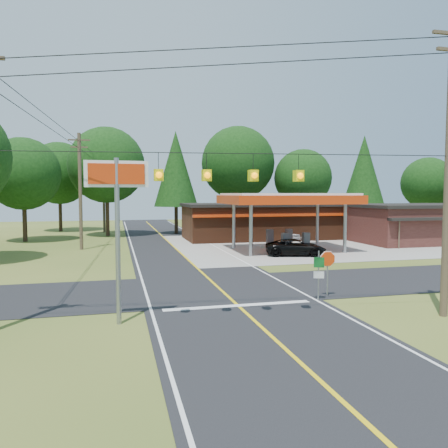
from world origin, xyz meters
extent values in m
plane|color=#45581F|center=(0.00, 0.00, 0.00)|extent=(120.00, 120.00, 0.00)
cube|color=black|center=(0.00, 0.00, 0.01)|extent=(8.00, 120.00, 0.02)
cube|color=black|center=(0.00, 0.00, 0.01)|extent=(70.00, 7.00, 0.02)
cube|color=yellow|center=(0.00, 0.00, 0.03)|extent=(0.15, 110.00, 0.00)
cylinder|color=gray|center=(5.00, 10.50, 2.10)|extent=(0.28, 0.28, 4.20)
cylinder|color=gray|center=(5.00, 15.50, 2.10)|extent=(0.28, 0.28, 4.20)
cylinder|color=gray|center=(13.00, 10.50, 2.10)|extent=(0.28, 0.28, 4.20)
cylinder|color=gray|center=(13.00, 15.50, 2.10)|extent=(0.28, 0.28, 4.20)
cube|color=red|center=(9.00, 13.00, 4.35)|extent=(10.60, 7.40, 0.70)
cube|color=white|center=(9.00, 13.00, 4.75)|extent=(10.00, 7.00, 0.25)
cube|color=#9E9B93|center=(9.00, 11.20, 0.13)|extent=(3.20, 0.90, 0.22)
cube|color=#3F3F44|center=(8.10, 11.20, 0.95)|extent=(0.55, 0.45, 1.50)
cube|color=#3F3F44|center=(9.90, 11.20, 0.95)|extent=(0.55, 0.45, 1.50)
cube|color=#9E9B93|center=(9.00, 14.80, 0.13)|extent=(3.20, 0.90, 0.22)
cube|color=#3F3F44|center=(8.10, 14.80, 0.95)|extent=(0.55, 0.45, 1.50)
cube|color=#3F3F44|center=(9.90, 14.80, 0.95)|extent=(0.55, 0.45, 1.50)
cube|color=#4D2716|center=(10.00, 23.00, 1.75)|extent=(16.00, 7.00, 3.50)
cube|color=black|center=(10.00, 23.00, 3.65)|extent=(16.40, 7.40, 0.30)
cube|color=red|center=(10.00, 19.40, 2.70)|extent=(16.00, 0.50, 0.25)
cylinder|color=#473828|center=(7.50, -7.00, 5.75)|extent=(0.30, 0.30, 11.50)
cylinder|color=#473828|center=(-8.00, 18.00, 5.00)|extent=(0.30, 0.30, 10.00)
cube|color=#473828|center=(-8.00, 18.00, 9.40)|extent=(1.80, 0.12, 0.12)
cube|color=#473828|center=(-8.00, 18.00, 8.80)|extent=(1.40, 0.12, 0.12)
cylinder|color=#473828|center=(-6.50, 35.00, 4.75)|extent=(0.30, 0.30, 9.50)
cube|color=#CCCE0A|center=(-3.55, -5.70, 5.50)|extent=(0.32, 0.32, 0.42)
cube|color=#CCCE0A|center=(-1.85, -5.90, 5.50)|extent=(0.32, 0.32, 0.42)
cube|color=#CCCE0A|center=(-0.15, -6.10, 5.50)|extent=(0.32, 0.32, 0.42)
cube|color=#CCCE0A|center=(1.55, -6.30, 5.50)|extent=(0.32, 0.32, 0.42)
cylinder|color=#332316|center=(-14.00, 26.00, 1.98)|extent=(0.44, 0.44, 3.96)
sphere|color=black|center=(-14.00, 26.00, 6.82)|extent=(7.26, 7.26, 7.26)
cylinder|color=#332316|center=(-6.00, 30.00, 2.34)|extent=(0.44, 0.44, 4.68)
sphere|color=black|center=(-6.00, 30.00, 8.06)|extent=(8.58, 8.58, 8.58)
cylinder|color=#332316|center=(2.00, 31.00, 2.16)|extent=(0.44, 0.44, 4.32)
cone|color=black|center=(2.00, 31.00, 7.80)|extent=(5.28, 5.28, 9.00)
cylinder|color=#332316|center=(10.00, 32.00, 2.52)|extent=(0.44, 0.44, 5.04)
sphere|color=black|center=(10.00, 32.00, 8.68)|extent=(9.24, 9.24, 9.24)
cylinder|color=#332316|center=(18.00, 30.00, 1.98)|extent=(0.44, 0.44, 3.96)
sphere|color=black|center=(18.00, 30.00, 6.82)|extent=(7.26, 7.26, 7.26)
cylinder|color=#332316|center=(26.00, 29.00, 2.16)|extent=(0.44, 0.44, 4.32)
cone|color=black|center=(26.00, 29.00, 7.80)|extent=(5.28, 5.28, 9.00)
cylinder|color=#332316|center=(34.00, 27.00, 1.80)|extent=(0.44, 0.44, 3.60)
sphere|color=black|center=(34.00, 27.00, 6.20)|extent=(6.60, 6.60, 6.60)
cylinder|color=#332316|center=(-12.00, 38.00, 2.16)|extent=(0.44, 0.44, 4.32)
sphere|color=black|center=(-12.00, 38.00, 7.44)|extent=(7.92, 7.92, 7.92)
imported|color=black|center=(8.50, 10.00, 0.65)|extent=(5.68, 5.68, 1.29)
imported|color=white|center=(12.00, 21.00, 0.66)|extent=(4.88, 4.88, 1.32)
cylinder|color=gray|center=(-5.00, -5.00, 3.07)|extent=(0.18, 0.18, 6.14)
cube|color=white|center=(-5.00, -5.00, 5.56)|extent=(2.28, 0.10, 0.96)
cube|color=red|center=(-5.00, -5.05, 5.56)|extent=(2.01, 0.08, 0.74)
cylinder|color=gray|center=(4.50, -3.00, 1.05)|extent=(0.07, 0.07, 2.11)
cylinder|color=gray|center=(3.80, -3.50, 1.14)|extent=(0.06, 0.06, 2.27)
cube|color=#0C591E|center=(3.80, -3.54, 1.75)|extent=(0.45, 0.18, 0.47)
cube|color=white|center=(3.80, -3.54, 1.18)|extent=(0.45, 0.18, 0.31)
camera|label=1|loc=(-5.04, -21.40, 4.85)|focal=35.00mm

